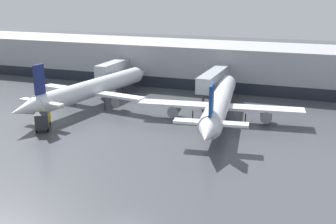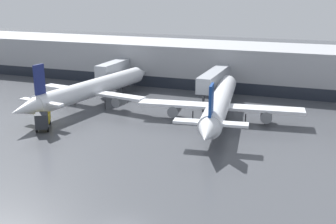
# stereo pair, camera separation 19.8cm
# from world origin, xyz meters

# --- Properties ---
(terminal_building) EXTENTS (160.00, 31.60, 9.00)m
(terminal_building) POSITION_xyz_m (-0.11, 61.86, 4.50)
(terminal_building) COLOR #9EA0A5
(terminal_building) RESTS_ON ground_plane
(parked_jet_1) EXTENTS (26.77, 36.46, 8.70)m
(parked_jet_1) POSITION_xyz_m (0.22, 34.87, 3.00)
(parked_jet_1) COLOR silver
(parked_jet_1) RESTS_ON ground_plane
(parked_jet_3) EXTENTS (22.25, 36.80, 9.57)m
(parked_jet_3) POSITION_xyz_m (-23.99, 35.83, 3.19)
(parked_jet_3) COLOR silver
(parked_jet_3) RESTS_ON ground_plane
(service_truck_1) EXTENTS (4.59, 5.99, 2.89)m
(service_truck_1) POSITION_xyz_m (-24.21, 21.43, 1.55)
(service_truck_1) COLOR gold
(service_truck_1) RESTS_ON ground_plane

